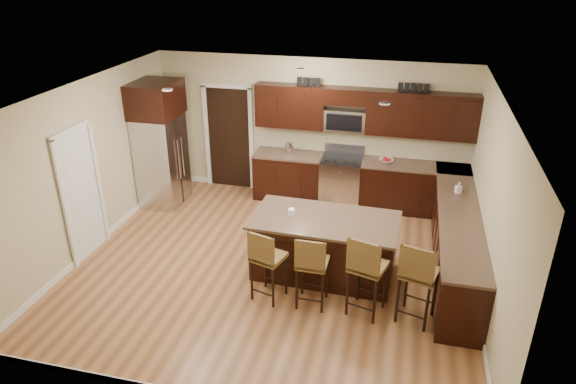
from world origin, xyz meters
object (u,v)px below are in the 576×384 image
(stool_extra, at_px, (418,274))
(stool_mid, at_px, (312,264))
(range, at_px, (341,180))
(island, at_px, (324,248))
(stool_left, at_px, (266,258))
(refrigerator, at_px, (160,143))
(stool_right, at_px, (366,267))

(stool_extra, bearing_deg, stool_mid, -164.63)
(range, bearing_deg, stool_extra, -66.23)
(island, distance_m, stool_left, 1.09)
(stool_mid, height_order, refrigerator, refrigerator)
(stool_mid, relative_size, stool_right, 0.92)
(range, height_order, stool_extra, stool_extra)
(range, relative_size, refrigerator, 0.47)
(refrigerator, bearing_deg, stool_left, -42.39)
(refrigerator, xyz_separation_m, stool_extra, (4.75, -2.52, -0.47))
(island, relative_size, refrigerator, 0.92)
(refrigerator, bearing_deg, range, 13.09)
(stool_left, relative_size, stool_extra, 0.92)
(stool_extra, bearing_deg, refrigerator, 167.55)
(island, distance_m, stool_right, 1.14)
(range, xyz_separation_m, island, (0.11, -2.44, -0.04))
(island, xyz_separation_m, stool_right, (0.69, -0.85, 0.31))
(stool_mid, bearing_deg, stool_left, 179.86)
(stool_mid, bearing_deg, refrigerator, 143.47)
(island, xyz_separation_m, stool_left, (-0.65, -0.84, 0.25))
(stool_mid, bearing_deg, range, 91.53)
(stool_mid, height_order, stool_right, stool_right)
(stool_left, bearing_deg, stool_extra, 16.42)
(refrigerator, bearing_deg, stool_right, -31.58)
(refrigerator, height_order, stool_extra, refrigerator)
(stool_right, bearing_deg, stool_left, -164.76)
(range, bearing_deg, stool_right, -76.36)
(stool_right, xyz_separation_m, refrigerator, (-4.10, 2.52, 0.47))
(island, xyz_separation_m, refrigerator, (-3.40, 1.67, 0.78))
(stool_left, distance_m, stool_extra, 2.00)
(stool_mid, bearing_deg, stool_right, -0.13)
(range, height_order, island, range)
(stool_left, relative_size, stool_right, 0.92)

